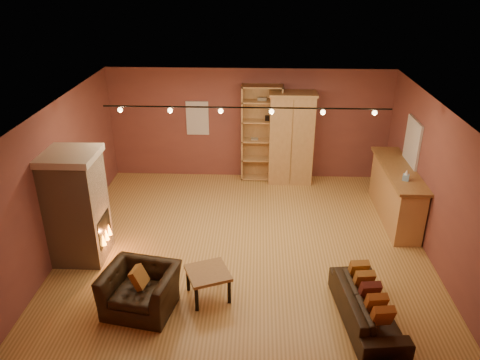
{
  "coord_description": "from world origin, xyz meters",
  "views": [
    {
      "loc": [
        0.22,
        -7.96,
        5.1
      ],
      "look_at": [
        -0.11,
        0.2,
        1.28
      ],
      "focal_mm": 35.0,
      "sensor_mm": 36.0,
      "label": 1
    }
  ],
  "objects_px": {
    "bar_counter": "(396,193)",
    "armchair": "(140,283)",
    "armoire": "(291,138)",
    "loveseat": "(368,302)",
    "fireplace": "(77,207)",
    "bookcase": "(261,132)",
    "coffee_table": "(208,275)"
  },
  "relations": [
    {
      "from": "bar_counter",
      "to": "armchair",
      "type": "relative_size",
      "value": 2.04
    },
    {
      "from": "fireplace",
      "to": "armoire",
      "type": "relative_size",
      "value": 0.92
    },
    {
      "from": "fireplace",
      "to": "bookcase",
      "type": "height_order",
      "value": "bookcase"
    },
    {
      "from": "coffee_table",
      "to": "armoire",
      "type": "bearing_deg",
      "value": 71.02
    },
    {
      "from": "bookcase",
      "to": "armchair",
      "type": "bearing_deg",
      "value": -110.39
    },
    {
      "from": "fireplace",
      "to": "coffee_table",
      "type": "xyz_separation_m",
      "value": [
        2.48,
        -1.09,
        -0.63
      ]
    },
    {
      "from": "armoire",
      "to": "fireplace",
      "type": "bearing_deg",
      "value": -138.91
    },
    {
      "from": "armoire",
      "to": "armchair",
      "type": "xyz_separation_m",
      "value": [
        -2.65,
        -4.99,
        -0.67
      ]
    },
    {
      "from": "armoire",
      "to": "loveseat",
      "type": "height_order",
      "value": "armoire"
    },
    {
      "from": "armoire",
      "to": "loveseat",
      "type": "relative_size",
      "value": 1.2
    },
    {
      "from": "bookcase",
      "to": "armchair",
      "type": "height_order",
      "value": "bookcase"
    },
    {
      "from": "bookcase",
      "to": "armoire",
      "type": "xyz_separation_m",
      "value": [
        0.73,
        -0.17,
        -0.08
      ]
    },
    {
      "from": "armoire",
      "to": "bar_counter",
      "type": "relative_size",
      "value": 0.93
    },
    {
      "from": "armoire",
      "to": "bookcase",
      "type": "bearing_deg",
      "value": 167.3
    },
    {
      "from": "armoire",
      "to": "armchair",
      "type": "distance_m",
      "value": 5.69
    },
    {
      "from": "bookcase",
      "to": "armoire",
      "type": "height_order",
      "value": "bookcase"
    },
    {
      "from": "fireplace",
      "to": "bar_counter",
      "type": "distance_m",
      "value": 6.49
    },
    {
      "from": "fireplace",
      "to": "loveseat",
      "type": "xyz_separation_m",
      "value": [
        4.99,
        -1.6,
        -0.68
      ]
    },
    {
      "from": "bookcase",
      "to": "coffee_table",
      "type": "relative_size",
      "value": 2.84
    },
    {
      "from": "bookcase",
      "to": "coffee_table",
      "type": "bearing_deg",
      "value": -100.2
    },
    {
      "from": "armchair",
      "to": "coffee_table",
      "type": "relative_size",
      "value": 1.42
    },
    {
      "from": "bar_counter",
      "to": "fireplace",
      "type": "bearing_deg",
      "value": -164.61
    },
    {
      "from": "armchair",
      "to": "armoire",
      "type": "bearing_deg",
      "value": 72.93
    },
    {
      "from": "armoire",
      "to": "armchair",
      "type": "height_order",
      "value": "armoire"
    },
    {
      "from": "armchair",
      "to": "bookcase",
      "type": "bearing_deg",
      "value": 80.5
    },
    {
      "from": "fireplace",
      "to": "armchair",
      "type": "height_order",
      "value": "fireplace"
    },
    {
      "from": "armchair",
      "to": "fireplace",
      "type": "bearing_deg",
      "value": 145.97
    },
    {
      "from": "armchair",
      "to": "coffee_table",
      "type": "distance_m",
      "value": 1.1
    },
    {
      "from": "armchair",
      "to": "bar_counter",
      "type": "bearing_deg",
      "value": 44.09
    },
    {
      "from": "bar_counter",
      "to": "coffee_table",
      "type": "height_order",
      "value": "bar_counter"
    },
    {
      "from": "armchair",
      "to": "loveseat",
      "type": "bearing_deg",
      "value": 8.07
    },
    {
      "from": "coffee_table",
      "to": "bookcase",
      "type": "bearing_deg",
      "value": 79.8
    }
  ]
}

